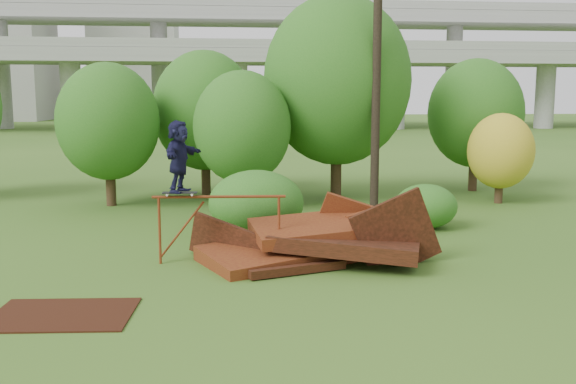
{
  "coord_description": "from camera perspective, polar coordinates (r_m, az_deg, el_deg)",
  "views": [
    {
      "loc": [
        -2.38,
        -12.28,
        3.75
      ],
      "look_at": [
        -0.8,
        2.0,
        1.6
      ],
      "focal_mm": 40.0,
      "sensor_mm": 36.0,
      "label": 1
    }
  ],
  "objects": [
    {
      "name": "grind_rail",
      "position": [
        14.47,
        -6.13,
        -1.83
      ],
      "size": [
        2.98,
        0.26,
        1.56
      ],
      "color": "maroon",
      "rests_on": "ground"
    },
    {
      "name": "ground",
      "position": [
        13.06,
        4.5,
        -8.2
      ],
      "size": [
        240.0,
        240.0,
        0.0
      ],
      "primitive_type": "plane",
      "color": "#2D5116",
      "rests_on": "ground"
    },
    {
      "name": "tree_4",
      "position": [
        23.7,
        18.38,
        3.47
      ],
      "size": [
        2.3,
        2.3,
        3.18
      ],
      "color": "black",
      "rests_on": "ground"
    },
    {
      "name": "tree_0",
      "position": [
        22.75,
        -15.69,
        6.04
      ],
      "size": [
        3.47,
        3.47,
        4.9
      ],
      "color": "black",
      "rests_on": "ground"
    },
    {
      "name": "skateboard",
      "position": [
        14.48,
        -9.59,
        -0.07
      ],
      "size": [
        0.78,
        0.26,
        0.08
      ],
      "rotation": [
        0.0,
        0.0,
        -0.07
      ],
      "color": "black",
      "rests_on": "grind_rail"
    },
    {
      "name": "skater",
      "position": [
        14.39,
        -9.67,
        3.15
      ],
      "size": [
        1.0,
        1.55,
        1.6
      ],
      "primitive_type": "imported",
      "rotation": [
        0.0,
        0.0,
        1.18
      ],
      "color": "#161636",
      "rests_on": "skateboard"
    },
    {
      "name": "tree_3",
      "position": [
        23.52,
        4.38,
        9.86
      ],
      "size": [
        5.32,
        5.32,
        7.38
      ],
      "color": "black",
      "rests_on": "ground"
    },
    {
      "name": "scrap_pile",
      "position": [
        14.78,
        2.35,
        -4.57
      ],
      "size": [
        5.8,
        3.43,
        2.16
      ],
      "color": "#4B170D",
      "rests_on": "ground"
    },
    {
      "name": "utility_pole",
      "position": [
        21.24,
        7.89,
        11.01
      ],
      "size": [
        1.4,
        0.28,
        9.26
      ],
      "color": "black",
      "rests_on": "ground"
    },
    {
      "name": "tree_1",
      "position": [
        24.67,
        -7.42,
        7.18
      ],
      "size": [
        3.94,
        3.94,
        5.48
      ],
      "color": "black",
      "rests_on": "ground"
    },
    {
      "name": "building_right",
      "position": [
        115.55,
        -13.43,
        13.37
      ],
      "size": [
        14.0,
        14.0,
        28.0
      ],
      "primitive_type": "cube",
      "color": "#9E9E99",
      "rests_on": "ground"
    },
    {
      "name": "shrub_left",
      "position": [
        17.34,
        -2.83,
        -0.98
      ],
      "size": [
        2.58,
        2.38,
        1.79
      ],
      "primitive_type": "ellipsoid",
      "color": "#1B5617",
      "rests_on": "ground"
    },
    {
      "name": "tree_2",
      "position": [
        21.5,
        -4.08,
        5.75
      ],
      "size": [
        3.28,
        3.28,
        4.62
      ],
      "color": "black",
      "rests_on": "ground"
    },
    {
      "name": "flat_plate",
      "position": [
        11.93,
        -19.41,
        -10.23
      ],
      "size": [
        2.52,
        1.88,
        0.03
      ],
      "primitive_type": "cube",
      "rotation": [
        0.0,
        0.0,
        -0.07
      ],
      "color": "black",
      "rests_on": "ground"
    },
    {
      "name": "shrub_right",
      "position": [
        18.72,
        12.14,
        -1.25
      ],
      "size": [
        1.8,
        1.65,
        1.28
      ],
      "primitive_type": "ellipsoid",
      "color": "#1B5617",
      "rests_on": "ground"
    },
    {
      "name": "freeway_overpass",
      "position": [
        75.52,
        -4.61,
        13.47
      ],
      "size": [
        160.0,
        15.0,
        13.7
      ],
      "color": "gray",
      "rests_on": "ground"
    },
    {
      "name": "tree_5",
      "position": [
        26.5,
        16.33,
        6.72
      ],
      "size": [
        3.72,
        3.72,
        5.22
      ],
      "color": "black",
      "rests_on": "ground"
    }
  ]
}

